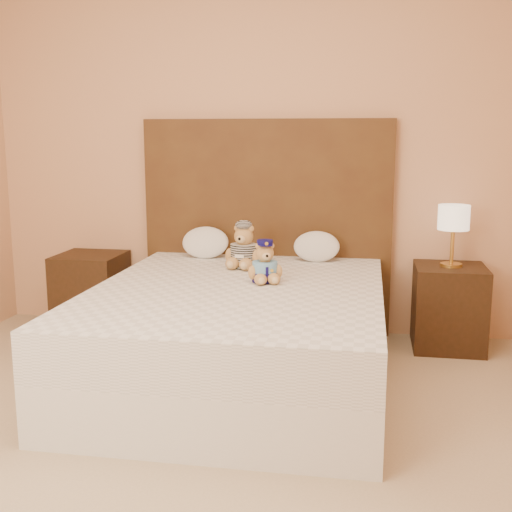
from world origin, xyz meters
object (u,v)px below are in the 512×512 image
(bed, at_px, (238,334))
(lamp, at_px, (454,221))
(nightstand_left, at_px, (91,292))
(nightstand_right, at_px, (449,307))
(pillow_right, at_px, (317,245))
(pillow_left, at_px, (205,241))
(teddy_prisoner, at_px, (244,246))
(teddy_police, at_px, (265,261))

(bed, bearing_deg, lamp, 32.62)
(nightstand_left, bearing_deg, bed, -32.62)
(bed, xyz_separation_m, nightstand_right, (1.25, 0.80, -0.00))
(pillow_right, bearing_deg, pillow_left, 180.00)
(nightstand_left, height_order, lamp, lamp)
(teddy_prisoner, xyz_separation_m, pillow_left, (-0.33, 0.30, -0.03))
(nightstand_left, bearing_deg, pillow_right, 1.06)
(lamp, bearing_deg, teddy_prisoner, -168.36)
(nightstand_left, bearing_deg, pillow_left, 2.02)
(nightstand_left, distance_m, lamp, 2.56)
(bed, distance_m, pillow_left, 1.00)
(nightstand_left, xyz_separation_m, teddy_police, (1.38, -0.66, 0.40))
(teddy_prisoner, bearing_deg, nightstand_right, 21.81)
(pillow_left, height_order, pillow_right, pillow_left)
(bed, relative_size, teddy_police, 8.19)
(nightstand_left, relative_size, teddy_police, 2.25)
(lamp, relative_size, pillow_left, 1.22)
(teddy_prisoner, bearing_deg, nightstand_left, 177.20)
(teddy_police, bearing_deg, lamp, 10.27)
(nightstand_left, height_order, pillow_left, pillow_left)
(teddy_police, distance_m, pillow_right, 0.73)
(nightstand_left, bearing_deg, teddy_police, -25.64)
(nightstand_left, relative_size, lamp, 1.38)
(pillow_left, distance_m, pillow_right, 0.77)
(lamp, distance_m, teddy_police, 1.31)
(teddy_prisoner, relative_size, pillow_right, 0.91)
(teddy_prisoner, height_order, pillow_left, teddy_prisoner)
(nightstand_right, xyz_separation_m, pillow_left, (-1.65, 0.03, 0.39))
(nightstand_right, distance_m, teddy_police, 1.36)
(nightstand_left, distance_m, teddy_police, 1.58)
(nightstand_right, bearing_deg, pillow_right, 178.04)
(nightstand_left, distance_m, pillow_left, 0.94)
(bed, distance_m, teddy_police, 0.44)
(bed, distance_m, lamp, 1.59)
(nightstand_right, bearing_deg, pillow_left, 178.96)
(teddy_prisoner, distance_m, pillow_right, 0.54)
(nightstand_left, relative_size, nightstand_right, 1.00)
(pillow_left, bearing_deg, teddy_police, -52.48)
(nightstand_right, height_order, teddy_prisoner, teddy_prisoner)
(nightstand_right, relative_size, teddy_prisoner, 1.94)
(nightstand_right, bearing_deg, teddy_police, -149.37)
(teddy_police, bearing_deg, bed, -153.97)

